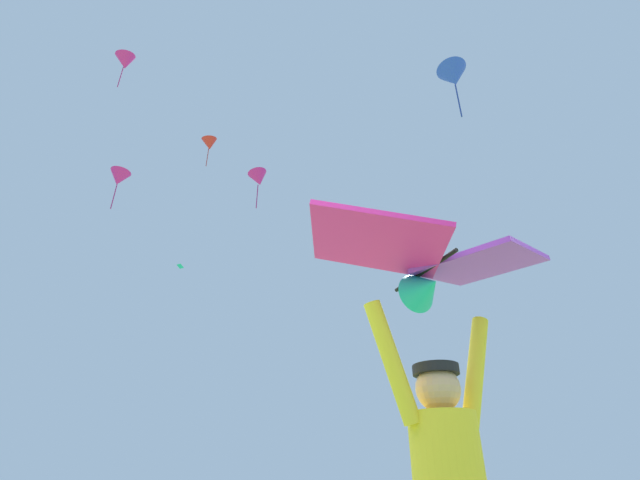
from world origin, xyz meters
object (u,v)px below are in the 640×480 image
object	(u,v)px
distant_kite_magenta_high_right	(119,178)
distant_kite_blue_far_center	(454,77)
distant_kite_magenta_overhead_distant	(259,179)
distant_kite_magenta_mid_left	(125,62)
distant_kite_teal_low_right	(180,266)
distant_kite_red_high_left	(209,144)
held_stunt_kite	(430,264)

from	to	relation	value
distant_kite_magenta_high_right	distant_kite_blue_far_center	bearing A→B (deg)	-46.31
distant_kite_magenta_overhead_distant	distant_kite_magenta_mid_left	bearing A→B (deg)	-138.00
distant_kite_blue_far_center	distant_kite_magenta_mid_left	distance (m)	15.10
distant_kite_teal_low_right	distant_kite_magenta_mid_left	distance (m)	17.75
distant_kite_magenta_overhead_distant	distant_kite_magenta_high_right	world-z (taller)	distant_kite_magenta_high_right
distant_kite_red_high_left	distant_kite_magenta_mid_left	bearing A→B (deg)	-170.61
distant_kite_blue_far_center	distant_kite_magenta_mid_left	bearing A→B (deg)	160.71
held_stunt_kite	distant_kite_blue_far_center	xyz separation A→B (m)	(8.94, 9.49, 15.11)
distant_kite_magenta_high_right	distant_kite_teal_low_right	bearing A→B (deg)	52.90
distant_kite_red_high_left	distant_kite_magenta_high_right	distance (m)	12.04
distant_kite_magenta_overhead_distant	distant_kite_red_high_left	bearing A→B (deg)	-118.92
distant_kite_red_high_left	held_stunt_kite	bearing A→B (deg)	-86.33
distant_kite_teal_low_right	distant_kite_magenta_high_right	xyz separation A→B (m)	(-4.80, -6.35, 2.87)
held_stunt_kite	distant_kite_teal_low_right	xyz separation A→B (m)	(-1.37, 31.66, 14.09)
held_stunt_kite	distant_kite_blue_far_center	bearing A→B (deg)	46.72
held_stunt_kite	distant_kite_magenta_overhead_distant	bearing A→B (deg)	83.35
held_stunt_kite	distant_kite_magenta_high_right	world-z (taller)	distant_kite_magenta_high_right
distant_kite_magenta_overhead_distant	distant_kite_magenta_mid_left	xyz separation A→B (m)	(-7.78, -7.00, -0.10)
distant_kite_magenta_overhead_distant	distant_kite_magenta_high_right	xyz separation A→B (m)	(-8.67, 3.84, 0.67)
distant_kite_magenta_overhead_distant	distant_kite_magenta_mid_left	size ratio (longest dim) A/B	1.39
held_stunt_kite	distant_kite_red_high_left	size ratio (longest dim) A/B	0.96
distant_kite_magenta_overhead_distant	held_stunt_kite	bearing A→B (deg)	-96.65
distant_kite_teal_low_right	distant_kite_magenta_overhead_distant	bearing A→B (deg)	-69.18
distant_kite_teal_low_right	distant_kite_magenta_overhead_distant	xyz separation A→B (m)	(3.87, -10.19, 2.20)
distant_kite_magenta_high_right	distant_kite_red_high_left	bearing A→B (deg)	-62.83
distant_kite_magenta_high_right	distant_kite_magenta_mid_left	xyz separation A→B (m)	(0.90, -10.84, -0.77)
distant_kite_red_high_left	distant_kite_magenta_mid_left	size ratio (longest dim) A/B	0.80
distant_kite_magenta_overhead_distant	distant_kite_magenta_high_right	bearing A→B (deg)	156.14
distant_kite_teal_low_right	distant_kite_red_high_left	size ratio (longest dim) A/B	0.29
held_stunt_kite	distant_kite_magenta_high_right	distance (m)	31.09
held_stunt_kite	distant_kite_magenta_overhead_distant	distance (m)	27.07
distant_kite_teal_low_right	distant_kite_magenta_mid_left	size ratio (longest dim) A/B	0.23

